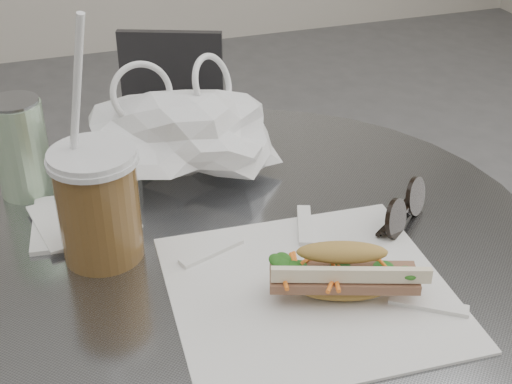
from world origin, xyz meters
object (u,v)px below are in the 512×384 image
object	(u,v)px
banh_mi	(343,272)
sunglasses	(404,210)
drink_can	(21,148)
iced_coffee	(98,203)
chair_far	(170,178)

from	to	relation	value
banh_mi	sunglasses	xyz separation A→B (m)	(0.14, 0.11, -0.01)
sunglasses	drink_can	bearing A→B (deg)	114.04
iced_coffee	drink_can	distance (m)	0.20
banh_mi	drink_can	world-z (taller)	drink_can
iced_coffee	drink_can	xyz separation A→B (m)	(-0.08, 0.18, -0.00)
chair_far	banh_mi	distance (m)	1.19
chair_far	iced_coffee	size ratio (longest dim) A/B	2.16
iced_coffee	sunglasses	xyz separation A→B (m)	(0.38, -0.06, -0.05)
sunglasses	banh_mi	bearing A→B (deg)	-179.40
drink_can	chair_far	bearing A→B (deg)	65.06
chair_far	sunglasses	distance (m)	1.09
chair_far	sunglasses	bearing A→B (deg)	118.25
chair_far	banh_mi	bearing A→B (deg)	110.23
drink_can	banh_mi	bearing A→B (deg)	-47.89
banh_mi	sunglasses	size ratio (longest dim) A/B	2.04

